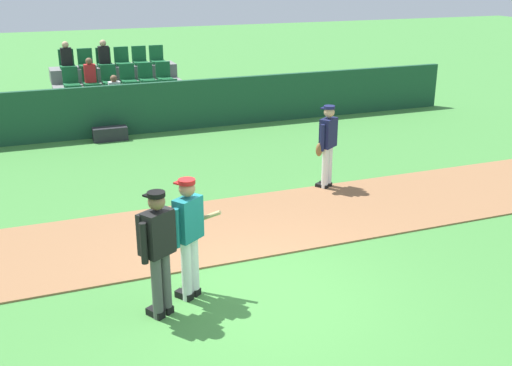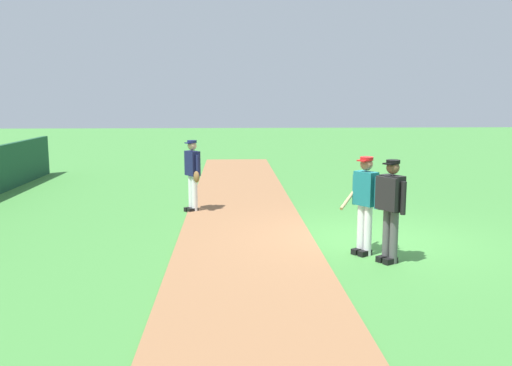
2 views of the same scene
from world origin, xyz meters
name	(u,v)px [view 2 (image 2 of 2)]	position (x,y,z in m)	size (l,w,h in m)	color
ground_plane	(372,241)	(0.00, 0.00, 0.00)	(80.00, 80.00, 0.00)	#42843A
infield_dirt_path	(246,242)	(0.00, 2.48, 0.01)	(28.00, 2.68, 0.03)	#936642
batter_teal_jersey	(365,201)	(-0.87, 0.40, 0.97)	(0.73, 0.70, 1.76)	white
umpire_home_plate	(391,205)	(-1.36, 0.09, 1.00)	(0.54, 0.46, 1.76)	#4C4C4C
runner_navy_jersey	(193,173)	(2.96, 3.70, 0.96)	(0.62, 0.45, 1.76)	white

